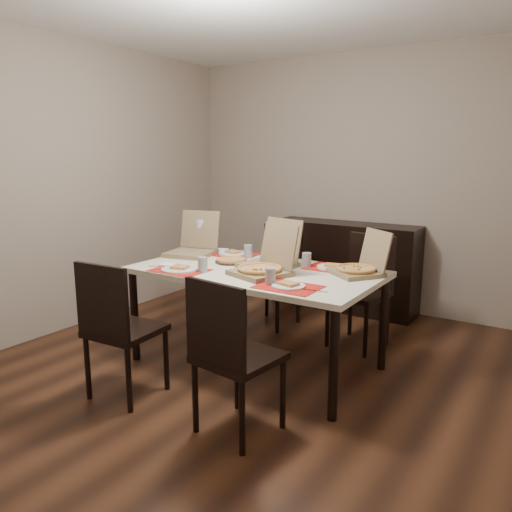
# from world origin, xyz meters

# --- Properties ---
(ground) EXTENTS (3.80, 4.00, 0.02)m
(ground) POSITION_xyz_m (0.00, 0.00, -0.01)
(ground) COLOR #422414
(ground) RESTS_ON ground
(room_walls) EXTENTS (3.84, 4.02, 2.62)m
(room_walls) POSITION_xyz_m (0.00, 0.43, 1.73)
(room_walls) COLOR gray
(room_walls) RESTS_ON ground
(sideboard) EXTENTS (1.50, 0.40, 0.90)m
(sideboard) POSITION_xyz_m (0.00, 1.78, 0.45)
(sideboard) COLOR black
(sideboard) RESTS_ON ground
(dining_table) EXTENTS (1.80, 1.00, 0.75)m
(dining_table) POSITION_xyz_m (0.02, 0.08, 0.68)
(dining_table) COLOR beige
(dining_table) RESTS_ON ground
(chair_near_left) EXTENTS (0.45, 0.45, 0.93)m
(chair_near_left) POSITION_xyz_m (-0.43, -0.87, 0.51)
(chair_near_left) COLOR black
(chair_near_left) RESTS_ON ground
(chair_near_right) EXTENTS (0.47, 0.47, 0.93)m
(chair_near_right) POSITION_xyz_m (0.44, -0.83, 0.51)
(chair_near_right) COLOR black
(chair_near_right) RESTS_ON ground
(chair_far_left) EXTENTS (0.44, 0.44, 0.93)m
(chair_far_left) POSITION_xyz_m (-0.36, 1.01, 0.51)
(chair_far_left) COLOR black
(chair_far_left) RESTS_ON ground
(chair_far_right) EXTENTS (0.48, 0.48, 0.93)m
(chair_far_right) POSITION_xyz_m (0.54, 0.93, 0.51)
(chair_far_right) COLOR black
(chair_far_right) RESTS_ON ground
(setting_near_left) EXTENTS (0.50, 0.30, 0.11)m
(setting_near_left) POSITION_xyz_m (-0.40, -0.24, 0.77)
(setting_near_left) COLOR red
(setting_near_left) RESTS_ON dining_table
(setting_near_right) EXTENTS (0.47, 0.30, 0.11)m
(setting_near_right) POSITION_xyz_m (0.43, -0.23, 0.77)
(setting_near_right) COLOR red
(setting_near_right) RESTS_ON dining_table
(setting_far_left) EXTENTS (0.45, 0.30, 0.11)m
(setting_far_left) POSITION_xyz_m (-0.41, 0.43, 0.77)
(setting_far_left) COLOR red
(setting_far_left) RESTS_ON dining_table
(setting_far_right) EXTENTS (0.47, 0.30, 0.11)m
(setting_far_right) POSITION_xyz_m (0.44, 0.40, 0.77)
(setting_far_right) COLOR red
(setting_far_right) RESTS_ON dining_table
(napkin_loose) EXTENTS (0.16, 0.16, 0.02)m
(napkin_loose) POSITION_xyz_m (0.14, -0.02, 0.76)
(napkin_loose) COLOR white
(napkin_loose) RESTS_ON dining_table
(pizza_box_center) EXTENTS (0.45, 0.48, 0.35)m
(pizza_box_center) POSITION_xyz_m (0.16, -0.04, 0.81)
(pizza_box_center) COLOR #786345
(pizza_box_center) RESTS_ON dining_table
(pizza_box_right) EXTENTS (0.45, 0.46, 0.31)m
(pizza_box_right) POSITION_xyz_m (0.72, 0.34, 0.80)
(pizza_box_right) COLOR #786345
(pizza_box_right) RESTS_ON dining_table
(pizza_box_left) EXTENTS (0.43, 0.46, 0.36)m
(pizza_box_left) POSITION_xyz_m (-0.73, 0.25, 0.81)
(pizza_box_left) COLOR #786345
(pizza_box_left) RESTS_ON dining_table
(pizza_box_extra) EXTENTS (0.41, 0.44, 0.35)m
(pizza_box_extra) POSITION_xyz_m (0.06, 0.22, 0.81)
(pizza_box_extra) COLOR #786345
(pizza_box_extra) RESTS_ON dining_table
(faina_plate) EXTENTS (0.26, 0.26, 0.03)m
(faina_plate) POSITION_xyz_m (-0.27, 0.17, 0.76)
(faina_plate) COLOR black
(faina_plate) RESTS_ON dining_table
(dip_bowl) EXTENTS (0.17, 0.17, 0.03)m
(dip_bowl) POSITION_xyz_m (0.14, 0.26, 0.77)
(dip_bowl) COLOR white
(dip_bowl) RESTS_ON dining_table
(soda_bottle) EXTENTS (0.11, 0.11, 0.33)m
(soda_bottle) POSITION_xyz_m (-0.78, 0.43, 0.89)
(soda_bottle) COLOR silver
(soda_bottle) RESTS_ON dining_table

